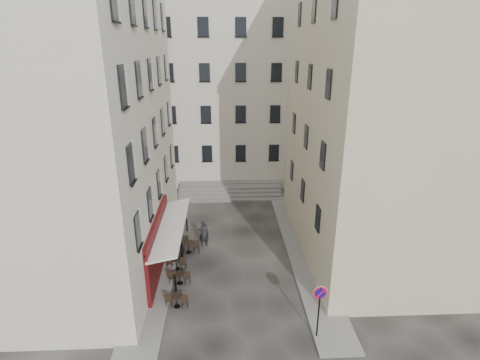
{
  "coord_description": "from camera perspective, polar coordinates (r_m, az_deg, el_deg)",
  "views": [
    {
      "loc": [
        -0.51,
        -18.32,
        12.84
      ],
      "look_at": [
        0.5,
        4.0,
        4.61
      ],
      "focal_mm": 28.0,
      "sensor_mm": 36.0,
      "label": 1
    }
  ],
  "objects": [
    {
      "name": "ground",
      "position": [
        22.38,
        -0.84,
        -14.79
      ],
      "size": [
        90.0,
        90.0,
        0.0
      ],
      "primitive_type": "plane",
      "color": "black",
      "rests_on": "ground"
    },
    {
      "name": "sidewalk_left",
      "position": [
        26.03,
        -11.22,
        -9.6
      ],
      "size": [
        2.0,
        22.0,
        0.12
      ],
      "primitive_type": "cube",
      "color": "slate",
      "rests_on": "ground"
    },
    {
      "name": "sidewalk_right",
      "position": [
        25.36,
        9.33,
        -10.33
      ],
      "size": [
        2.0,
        18.0,
        0.12
      ],
      "primitive_type": "cube",
      "color": "slate",
      "rests_on": "ground"
    },
    {
      "name": "building_left",
      "position": [
        23.68,
        -28.16,
        11.78
      ],
      "size": [
        12.2,
        16.2,
        20.6
      ],
      "color": "beige",
      "rests_on": "ground"
    },
    {
      "name": "building_right",
      "position": [
        24.69,
        24.34,
        10.25
      ],
      "size": [
        12.2,
        14.2,
        18.6
      ],
      "color": "#B8AC89",
      "rests_on": "ground"
    },
    {
      "name": "building_back",
      "position": [
        37.49,
        -3.43,
        14.8
      ],
      "size": [
        18.2,
        10.2,
        18.6
      ],
      "color": "beige",
      "rests_on": "ground"
    },
    {
      "name": "cafe_storefront",
      "position": [
        22.54,
        -12.13,
        -9.37
      ],
      "size": [
        1.74,
        7.3,
        3.5
      ],
      "color": "#40090D",
      "rests_on": "ground"
    },
    {
      "name": "stone_steps",
      "position": [
        33.31,
        -1.52,
        -1.7
      ],
      "size": [
        9.0,
        3.15,
        0.8
      ],
      "color": "#63605D",
      "rests_on": "ground"
    },
    {
      "name": "bollard_near",
      "position": [
        21.43,
        -9.8,
        -15.19
      ],
      "size": [
        0.12,
        0.12,
        0.98
      ],
      "color": "black",
      "rests_on": "ground"
    },
    {
      "name": "bollard_mid",
      "position": [
        24.34,
        -8.83,
        -10.42
      ],
      "size": [
        0.12,
        0.12,
        0.98
      ],
      "color": "black",
      "rests_on": "ground"
    },
    {
      "name": "bollard_far",
      "position": [
        27.4,
        -8.1,
        -6.7
      ],
      "size": [
        0.12,
        0.12,
        0.98
      ],
      "color": "black",
      "rests_on": "ground"
    },
    {
      "name": "no_parking_sign",
      "position": [
        17.84,
        12.03,
        -17.77
      ],
      "size": [
        0.64,
        0.11,
        2.8
      ],
      "rotation": [
        0.0,
        0.0,
        0.06
      ],
      "color": "black",
      "rests_on": "ground"
    },
    {
      "name": "bistro_table_a",
      "position": [
        20.41,
        -9.6,
        -17.61
      ],
      "size": [
        1.16,
        0.54,
        0.82
      ],
      "color": "black",
      "rests_on": "ground"
    },
    {
      "name": "bistro_table_b",
      "position": [
        21.99,
        -9.16,
        -14.39
      ],
      "size": [
        1.22,
        0.57,
        0.86
      ],
      "color": "black",
      "rests_on": "ground"
    },
    {
      "name": "bistro_table_c",
      "position": [
        23.27,
        -9.63,
        -12.32
      ],
      "size": [
        1.19,
        0.56,
        0.84
      ],
      "color": "black",
      "rests_on": "ground"
    },
    {
      "name": "bistro_table_d",
      "position": [
        24.7,
        -7.82,
        -9.95
      ],
      "size": [
        1.4,
        0.65,
        0.98
      ],
      "color": "black",
      "rests_on": "ground"
    },
    {
      "name": "bistro_table_e",
      "position": [
        25.58,
        -9.15,
        -9.07
      ],
      "size": [
        1.19,
        0.56,
        0.84
      ],
      "color": "black",
      "rests_on": "ground"
    },
    {
      "name": "pedestrian",
      "position": [
        25.23,
        -5.53,
        -8.09
      ],
      "size": [
        0.74,
        0.57,
        1.82
      ],
      "primitive_type": "imported",
      "rotation": [
        0.0,
        0.0,
        3.35
      ],
      "color": "black",
      "rests_on": "ground"
    }
  ]
}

